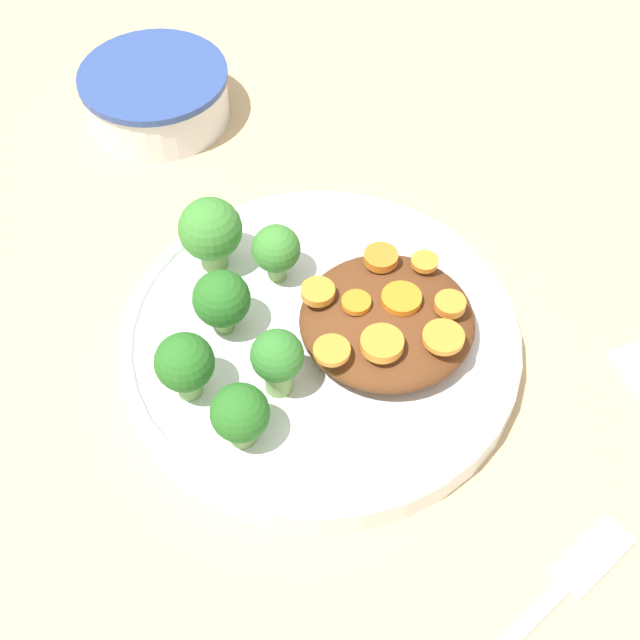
{
  "coord_description": "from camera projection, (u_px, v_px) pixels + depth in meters",
  "views": [
    {
      "loc": [
        0.07,
        0.36,
        0.51
      ],
      "look_at": [
        0.0,
        0.0,
        0.04
      ],
      "focal_mm": 50.0,
      "sensor_mm": 36.0,
      "label": 1
    }
  ],
  "objects": [
    {
      "name": "ground_plane",
      "position": [
        320.0,
        351.0,
        0.63
      ],
      "size": [
        4.0,
        4.0,
        0.0
      ],
      "primitive_type": "plane",
      "color": "tan"
    },
    {
      "name": "plate",
      "position": [
        320.0,
        339.0,
        0.62
      ],
      "size": [
        0.28,
        0.28,
        0.03
      ],
      "color": "white",
      "rests_on": "ground_plane"
    },
    {
      "name": "dip_bowl",
      "position": [
        156.0,
        92.0,
        0.76
      ],
      "size": [
        0.13,
        0.13,
        0.05
      ],
      "color": "silver",
      "rests_on": "ground_plane"
    },
    {
      "name": "stew_mound",
      "position": [
        387.0,
        320.0,
        0.6
      ],
      "size": [
        0.12,
        0.12,
        0.03
      ],
      "primitive_type": "ellipsoid",
      "color": "#5B3319",
      "rests_on": "plate"
    },
    {
      "name": "broccoli_floret_0",
      "position": [
        222.0,
        300.0,
        0.59
      ],
      "size": [
        0.04,
        0.04,
        0.05
      ],
      "color": "#759E51",
      "rests_on": "plate"
    },
    {
      "name": "broccoli_floret_1",
      "position": [
        185.0,
        364.0,
        0.56
      ],
      "size": [
        0.04,
        0.04,
        0.05
      ],
      "color": "#759E51",
      "rests_on": "plate"
    },
    {
      "name": "broccoli_floret_2",
      "position": [
        240.0,
        414.0,
        0.54
      ],
      "size": [
        0.04,
        0.04,
        0.05
      ],
      "color": "#759E51",
      "rests_on": "plate"
    },
    {
      "name": "broccoli_floret_3",
      "position": [
        277.0,
        359.0,
        0.56
      ],
      "size": [
        0.03,
        0.03,
        0.05
      ],
      "color": "#7FA85B",
      "rests_on": "plate"
    },
    {
      "name": "broccoli_floret_4",
      "position": [
        211.0,
        231.0,
        0.62
      ],
      "size": [
        0.05,
        0.05,
        0.06
      ],
      "color": "#759E51",
      "rests_on": "plate"
    },
    {
      "name": "broccoli_floret_5",
      "position": [
        276.0,
        250.0,
        0.62
      ],
      "size": [
        0.03,
        0.03,
        0.05
      ],
      "color": "#7FA85B",
      "rests_on": "plate"
    },
    {
      "name": "carrot_slice_0",
      "position": [
        443.0,
        337.0,
        0.57
      ],
      "size": [
        0.03,
        0.03,
        0.0
      ],
      "primitive_type": "cylinder",
      "color": "orange",
      "rests_on": "stew_mound"
    },
    {
      "name": "carrot_slice_1",
      "position": [
        425.0,
        262.0,
        0.61
      ],
      "size": [
        0.02,
        0.02,
        0.0
      ],
      "primitive_type": "cylinder",
      "color": "orange",
      "rests_on": "stew_mound"
    },
    {
      "name": "carrot_slice_2",
      "position": [
        381.0,
        257.0,
        0.61
      ],
      "size": [
        0.02,
        0.02,
        0.01
      ],
      "primitive_type": "cylinder",
      "color": "orange",
      "rests_on": "stew_mound"
    },
    {
      "name": "carrot_slice_3",
      "position": [
        356.0,
        302.0,
        0.58
      ],
      "size": [
        0.02,
        0.02,
        0.0
      ],
      "primitive_type": "cylinder",
      "color": "orange",
      "rests_on": "stew_mound"
    },
    {
      "name": "carrot_slice_4",
      "position": [
        450.0,
        304.0,
        0.58
      ],
      "size": [
        0.02,
        0.02,
        0.01
      ],
      "primitive_type": "cylinder",
      "color": "orange",
      "rests_on": "stew_mound"
    },
    {
      "name": "carrot_slice_5",
      "position": [
        382.0,
        343.0,
        0.56
      ],
      "size": [
        0.03,
        0.03,
        0.01
      ],
      "primitive_type": "cylinder",
      "color": "orange",
      "rests_on": "stew_mound"
    },
    {
      "name": "carrot_slice_6",
      "position": [
        324.0,
        291.0,
        0.59
      ],
      "size": [
        0.02,
        0.02,
        0.01
      ],
      "primitive_type": "cylinder",
      "color": "orange",
      "rests_on": "stew_mound"
    },
    {
      "name": "carrot_slice_7",
      "position": [
        401.0,
        298.0,
        0.58
      ],
      "size": [
        0.03,
        0.03,
        0.01
      ],
      "primitive_type": "cylinder",
      "color": "orange",
      "rests_on": "stew_mound"
    },
    {
      "name": "carrot_slice_8",
      "position": [
        338.0,
        349.0,
        0.56
      ],
      "size": [
        0.02,
        0.02,
        0.0
      ],
      "primitive_type": "cylinder",
      "color": "orange",
      "rests_on": "stew_mound"
    },
    {
      "name": "fork",
      "position": [
        544.0,
        605.0,
        0.51
      ],
      "size": [
        0.17,
        0.11,
        0.01
      ],
      "rotation": [
        0.0,
        0.0,
        9.97
      ],
      "color": "silver",
      "rests_on": "ground_plane"
    }
  ]
}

